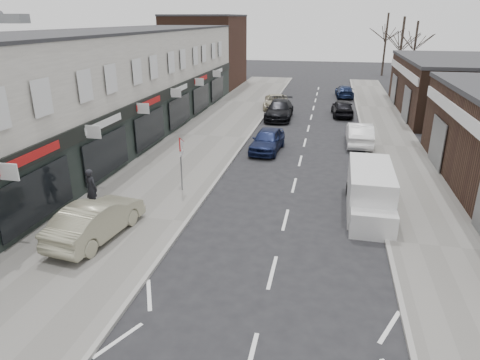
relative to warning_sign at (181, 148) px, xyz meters
The scene contains 18 objects.
pavement_left 10.35m from the warning_sign, 99.04° to the left, with size 5.50×64.00×0.12m, color slate.
pavement_right 14.95m from the warning_sign, 42.51° to the left, with size 3.50×64.00×0.12m, color slate.
shop_terrace_left 11.30m from the warning_sign, 138.04° to the left, with size 8.00×41.00×7.10m, color silver.
brick_block_far 34.09m from the warning_sign, 104.18° to the left, with size 8.00×10.00×8.00m, color #40261B.
right_unit_far 28.21m from the warning_sign, 51.25° to the left, with size 10.00×16.00×4.50m, color #382319.
tree_far_a 38.75m from the warning_sign, 68.53° to the left, with size 3.60×3.60×8.00m, color #382D26, non-canonical shape.
tree_far_b 45.24m from the warning_sign, 68.36° to the left, with size 3.60×3.60×7.50m, color #382D26, non-canonical shape.
tree_far_c 49.95m from the warning_sign, 74.12° to the left, with size 3.60×3.60×8.50m, color #382D26, non-canonical shape.
warning_sign is the anchor object (origin of this frame).
white_van 8.67m from the warning_sign, ahead, with size 1.83×5.05×1.96m.
sedan_on_pavement 5.57m from the warning_sign, 107.05° to the right, with size 1.53×4.39×1.45m, color #9E9A7E.
pedestrian 4.34m from the warning_sign, 140.05° to the right, with size 0.64×0.42×1.75m, color black.
parked_car_left_a 8.25m from the warning_sign, 68.60° to the left, with size 1.69×4.19×1.43m, color #151D41.
parked_car_left_b 17.10m from the warning_sign, 81.32° to the left, with size 2.10×5.16×1.50m, color black.
parked_car_left_c 20.89m from the warning_sign, 85.16° to the left, with size 2.13×4.63×1.29m, color #B7AF92.
parked_car_right_a 13.43m from the warning_sign, 49.56° to the left, with size 1.56×4.48×1.48m, color white.
parked_car_right_b 20.57m from the warning_sign, 67.98° to the left, with size 1.67×4.15×1.42m, color black.
parked_car_right_c 29.56m from the warning_sign, 74.21° to the left, with size 1.74×4.27×1.24m, color #152143.
Camera 1 is at (1.45, -6.08, 7.88)m, focal length 32.00 mm.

